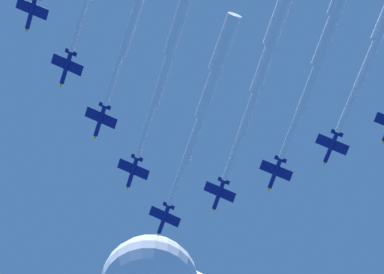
% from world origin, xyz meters
% --- Properties ---
extents(jet_lead, '(57.12, 30.08, 4.38)m').
position_xyz_m(jet_lead, '(-12.11, -5.83, 147.49)').
color(jet_lead, navy).
extents(jet_port_inner, '(62.76, 31.51, 4.43)m').
position_xyz_m(jet_port_inner, '(-30.16, -0.80, 147.07)').
color(jet_port_inner, navy).
extents(jet_starboard_inner, '(56.76, 28.64, 4.44)m').
position_xyz_m(jet_starboard_inner, '(-16.26, -19.78, 149.03)').
color(jet_starboard_inner, navy).
extents(jet_starboard_mid, '(58.20, 29.76, 4.35)m').
position_xyz_m(jet_starboard_mid, '(-21.62, -35.45, 148.33)').
color(jet_starboard_mid, navy).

